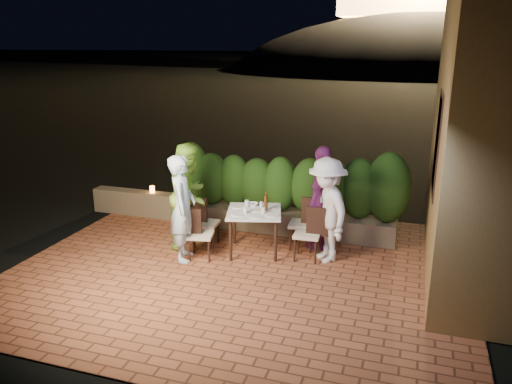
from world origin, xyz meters
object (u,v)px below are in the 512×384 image
at_px(diner_purple, 323,197).
at_px(diner_blue, 183,208).
at_px(beer_bottle, 266,201).
at_px(chair_right_back, 302,223).
at_px(dining_table, 254,232).
at_px(parapet_lamp, 152,190).
at_px(diner_white, 327,210).
at_px(bowl, 253,204).
at_px(chair_left_front, 201,234).
at_px(chair_right_front, 307,233).
at_px(chair_left_back, 206,222).
at_px(diner_green, 190,195).

bearing_deg(diner_purple, diner_blue, -50.03).
relative_size(beer_bottle, chair_right_back, 0.35).
relative_size(dining_table, parapet_lamp, 6.36).
bearing_deg(dining_table, beer_bottle, 24.74).
relative_size(diner_white, diner_purple, 0.96).
bearing_deg(bowl, diner_blue, -136.27).
distance_m(chair_left_front, chair_right_front, 1.76).
relative_size(chair_right_front, parapet_lamp, 6.47).
bearing_deg(chair_right_front, chair_left_back, -2.79).
xyz_separation_m(bowl, diner_white, (1.32, -0.19, 0.09)).
bearing_deg(diner_blue, parapet_lamp, 24.03).
bearing_deg(chair_left_front, dining_table, 20.16).
xyz_separation_m(diner_white, parapet_lamp, (-3.78, 1.05, -0.29)).
relative_size(chair_right_front, chair_right_back, 0.97).
bearing_deg(diner_purple, parapet_lamp, -88.74).
bearing_deg(chair_right_back, diner_white, 138.58).
xyz_separation_m(dining_table, parapet_lamp, (-2.57, 1.13, 0.20)).
bearing_deg(chair_left_front, chair_left_back, 90.81).
bearing_deg(diner_green, dining_table, -88.62).
xyz_separation_m(bowl, diner_purple, (1.15, 0.35, 0.13)).
height_order(chair_left_front, parapet_lamp, chair_left_front).
bearing_deg(chair_right_front, diner_purple, -105.19).
distance_m(chair_left_back, diner_blue, 0.78).
distance_m(dining_table, chair_right_back, 0.85).
xyz_separation_m(bowl, chair_left_front, (-0.66, -0.76, -0.35)).
xyz_separation_m(beer_bottle, chair_right_back, (0.56, 0.34, -0.45)).
xyz_separation_m(beer_bottle, diner_green, (-1.36, -0.09, -0.00)).
relative_size(diner_green, diner_white, 1.06).
distance_m(dining_table, beer_bottle, 0.58).
bearing_deg(bowl, chair_right_back, 11.09).
distance_m(chair_left_front, chair_left_back, 0.53).
bearing_deg(bowl, parapet_lamp, 160.57).
distance_m(diner_green, diner_white, 2.39).
xyz_separation_m(chair_right_back, parapet_lamp, (-3.31, 0.70, 0.10)).
bearing_deg(beer_bottle, parapet_lamp, 159.22).
relative_size(dining_table, chair_right_back, 0.95).
distance_m(bowl, chair_right_back, 0.92).
bearing_deg(beer_bottle, chair_right_back, 31.71).
height_order(bowl, chair_left_front, chair_left_front).
xyz_separation_m(beer_bottle, chair_left_front, (-0.95, -0.58, -0.49)).
height_order(chair_left_front, diner_purple, diner_purple).
bearing_deg(dining_table, diner_green, -179.48).
bearing_deg(diner_purple, chair_left_back, -63.73).
bearing_deg(chair_left_back, diner_purple, 12.34).
xyz_separation_m(dining_table, diner_green, (-1.18, -0.01, 0.54)).
height_order(chair_left_front, chair_right_back, chair_right_back).
xyz_separation_m(chair_left_back, diner_purple, (1.93, 0.58, 0.47)).
bearing_deg(bowl, beer_bottle, -31.19).
distance_m(chair_right_front, diner_green, 2.14).
relative_size(chair_left_front, parapet_lamp, 6.10).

